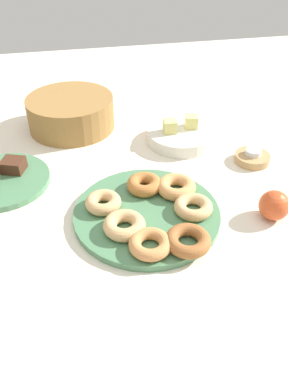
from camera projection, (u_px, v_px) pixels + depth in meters
ground_plane at (147, 216)px, 0.87m from camera, size 2.40×2.40×0.00m
donut_plate at (147, 214)px, 0.86m from camera, size 0.32×0.32×0.02m
donut_0 at (193, 207)px, 0.85m from camera, size 0.10×0.10×0.03m
donut_1 at (144, 184)px, 0.91m from camera, size 0.12×0.12×0.03m
donut_2 at (150, 244)px, 0.76m from camera, size 0.12×0.12×0.03m
donut_3 at (124, 225)px, 0.80m from camera, size 0.10×0.10×0.03m
donut_4 at (188, 241)px, 0.76m from camera, size 0.12×0.12×0.03m
donut_5 at (103, 202)px, 0.86m from camera, size 0.09×0.09×0.03m
donut_6 at (176, 187)px, 0.90m from camera, size 0.11×0.11×0.03m
cake_plate at (2, 181)px, 0.96m from camera, size 0.23×0.23×0.02m
brownie_far at (13, 165)px, 0.97m from camera, size 0.07×0.06×0.03m
candle_holder at (252, 158)px, 1.03m from camera, size 0.09×0.09×0.02m
tealight at (253, 152)px, 1.02m from camera, size 0.04×0.04×0.02m
basket at (71, 113)px, 1.17m from camera, size 0.36×0.36×0.10m
fruit_bowl at (181, 136)px, 1.11m from camera, size 0.19×0.19×0.04m
melon_chunk_left at (170, 126)px, 1.09m from camera, size 0.04×0.04×0.04m
melon_chunk_right at (191, 122)px, 1.11m from camera, size 0.04×0.04×0.04m
apple at (274, 205)px, 0.84m from camera, size 0.07×0.07×0.07m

